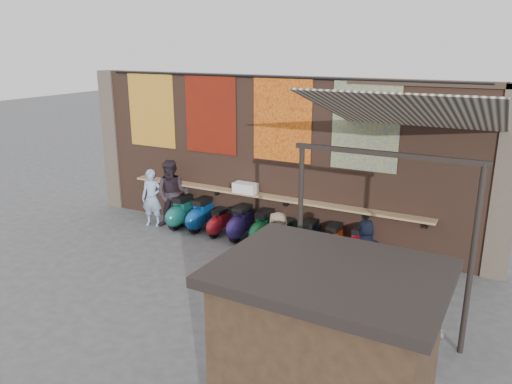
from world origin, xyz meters
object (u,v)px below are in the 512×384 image
at_px(scooter_stool_1, 201,215).
at_px(scooter_stool_6, 309,238).
at_px(market_stall, 326,371).
at_px(scooter_stool_0, 181,212).
at_px(scooter_stool_4, 263,228).
at_px(shelf_box, 245,188).
at_px(shopper_navy, 365,268).
at_px(scooter_stool_8, 359,245).
at_px(diner_right, 172,194).
at_px(scooter_stool_3, 241,223).
at_px(diner_left, 152,198).
at_px(shopper_grey, 412,307).
at_px(shopper_tan, 277,249).
at_px(scooter_stool_5, 286,234).
at_px(scooter_stool_2, 219,222).
at_px(scooter_stool_7, 333,241).

distance_m(scooter_stool_1, scooter_stool_6, 3.07).
relative_size(scooter_stool_6, market_stall, 0.34).
xyz_separation_m(scooter_stool_0, market_stall, (6.07, -5.56, 0.74)).
bearing_deg(scooter_stool_1, scooter_stool_4, -2.23).
distance_m(shelf_box, shopper_navy, 4.52).
bearing_deg(scooter_stool_8, diner_right, -178.35).
xyz_separation_m(scooter_stool_0, scooter_stool_6, (3.66, -0.02, -0.04)).
bearing_deg(scooter_stool_0, shelf_box, 10.06).
xyz_separation_m(scooter_stool_4, market_stall, (3.61, -5.55, 0.75)).
bearing_deg(market_stall, scooter_stool_8, 103.72).
bearing_deg(scooter_stool_3, market_stall, -52.65).
height_order(scooter_stool_0, diner_left, diner_left).
distance_m(scooter_stool_8, market_stall, 5.81).
relative_size(scooter_stool_3, shopper_grey, 0.52).
relative_size(scooter_stool_6, scooter_stool_8, 0.95).
height_order(scooter_stool_1, shopper_tan, shopper_tan).
distance_m(diner_left, shopper_grey, 7.85).
distance_m(scooter_stool_5, scooter_stool_8, 1.77).
xyz_separation_m(scooter_stool_3, shopper_grey, (4.74, -3.08, 0.43)).
xyz_separation_m(shopper_navy, shopper_tan, (-1.86, 0.30, -0.13)).
relative_size(scooter_stool_0, scooter_stool_4, 1.03).
bearing_deg(scooter_stool_8, scooter_stool_4, -178.17).
bearing_deg(scooter_stool_1, scooter_stool_0, -174.50).
height_order(diner_left, market_stall, market_stall).
xyz_separation_m(scooter_stool_2, market_stall, (4.88, -5.53, 0.82)).
xyz_separation_m(scooter_stool_0, diner_right, (-0.19, -0.09, 0.49)).
bearing_deg(scooter_stool_5, shelf_box, 165.52).
relative_size(shelf_box, shopper_tan, 0.39).
bearing_deg(scooter_stool_2, scooter_stool_1, 171.71).
bearing_deg(shelf_box, scooter_stool_0, -169.94).
distance_m(diner_left, diner_right, 0.61).
xyz_separation_m(scooter_stool_6, shopper_grey, (2.90, -3.05, 0.47)).
distance_m(shopper_navy, shopper_tan, 1.89).
bearing_deg(scooter_stool_7, scooter_stool_2, -178.51).
height_order(diner_right, shopper_grey, diner_right).
height_order(scooter_stool_8, market_stall, market_stall).
bearing_deg(scooter_stool_4, scooter_stool_6, -0.08).
relative_size(scooter_stool_3, market_stall, 0.38).
xyz_separation_m(scooter_stool_3, scooter_stool_6, (1.84, -0.03, -0.04)).
bearing_deg(scooter_stool_2, scooter_stool_6, 0.31).
bearing_deg(scooter_stool_4, scooter_stool_8, 1.83).
height_order(scooter_stool_3, shopper_grey, shopper_grey).
distance_m(scooter_stool_7, shopper_tan, 1.99).
bearing_deg(scooter_stool_7, scooter_stool_3, -179.04).
bearing_deg(scooter_stool_3, scooter_stool_4, -2.15).
relative_size(scooter_stool_1, diner_right, 0.48).
distance_m(shelf_box, scooter_stool_6, 2.09).
bearing_deg(scooter_stool_6, shelf_box, 169.84).
distance_m(scooter_stool_5, shopper_navy, 3.33).
distance_m(scooter_stool_4, scooter_stool_7, 1.76).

